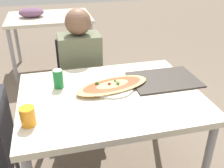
{
  "coord_description": "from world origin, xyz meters",
  "views": [
    {
      "loc": [
        -0.34,
        -1.4,
        1.6
      ],
      "look_at": [
        0.02,
        0.02,
        0.82
      ],
      "focal_mm": 42.0,
      "sensor_mm": 36.0,
      "label": 1
    }
  ],
  "objects_px": {
    "dining_table": "(111,104)",
    "person_seated": "(81,66)",
    "chair_far_seated": "(80,80)",
    "pizza_main": "(112,86)",
    "soda_can": "(58,79)",
    "drink_glass": "(28,116)"
  },
  "relations": [
    {
      "from": "dining_table",
      "to": "person_seated",
      "type": "relative_size",
      "value": 0.98
    },
    {
      "from": "dining_table",
      "to": "chair_far_seated",
      "type": "height_order",
      "value": "chair_far_seated"
    },
    {
      "from": "person_seated",
      "to": "chair_far_seated",
      "type": "bearing_deg",
      "value": -90.0
    },
    {
      "from": "chair_far_seated",
      "to": "pizza_main",
      "type": "xyz_separation_m",
      "value": [
        0.13,
        -0.7,
        0.29
      ]
    },
    {
      "from": "person_seated",
      "to": "soda_can",
      "type": "xyz_separation_m",
      "value": [
        -0.21,
        -0.48,
        0.13
      ]
    },
    {
      "from": "chair_far_seated",
      "to": "person_seated",
      "type": "bearing_deg",
      "value": 90.0
    },
    {
      "from": "dining_table",
      "to": "drink_glass",
      "type": "relative_size",
      "value": 10.98
    },
    {
      "from": "dining_table",
      "to": "chair_far_seated",
      "type": "distance_m",
      "value": 0.8
    },
    {
      "from": "drink_glass",
      "to": "soda_can",
      "type": "bearing_deg",
      "value": 64.58
    },
    {
      "from": "chair_far_seated",
      "to": "soda_can",
      "type": "bearing_deg",
      "value": 70.62
    },
    {
      "from": "pizza_main",
      "to": "soda_can",
      "type": "bearing_deg",
      "value": 163.08
    },
    {
      "from": "chair_far_seated",
      "to": "person_seated",
      "type": "distance_m",
      "value": 0.23
    },
    {
      "from": "dining_table",
      "to": "person_seated",
      "type": "distance_m",
      "value": 0.66
    },
    {
      "from": "chair_far_seated",
      "to": "dining_table",
      "type": "bearing_deg",
      "value": 97.72
    },
    {
      "from": "person_seated",
      "to": "soda_can",
      "type": "bearing_deg",
      "value": 66.52
    },
    {
      "from": "dining_table",
      "to": "drink_glass",
      "type": "xyz_separation_m",
      "value": [
        -0.49,
        -0.21,
        0.13
      ]
    },
    {
      "from": "chair_far_seated",
      "to": "pizza_main",
      "type": "bearing_deg",
      "value": 100.85
    },
    {
      "from": "soda_can",
      "to": "pizza_main",
      "type": "bearing_deg",
      "value": -16.92
    },
    {
      "from": "dining_table",
      "to": "soda_can",
      "type": "bearing_deg",
      "value": 151.13
    },
    {
      "from": "pizza_main",
      "to": "drink_glass",
      "type": "distance_m",
      "value": 0.59
    },
    {
      "from": "dining_table",
      "to": "soda_can",
      "type": "relative_size",
      "value": 9.15
    },
    {
      "from": "chair_far_seated",
      "to": "pizza_main",
      "type": "relative_size",
      "value": 1.59
    }
  ]
}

